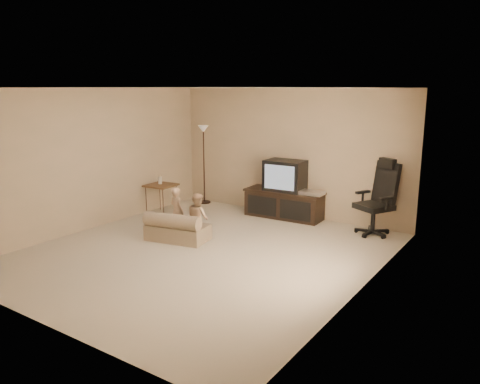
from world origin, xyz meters
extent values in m
plane|color=#BDAD96|center=(0.00, 0.00, 0.00)|extent=(5.50, 5.50, 0.00)
plane|color=white|center=(0.00, 0.00, 2.50)|extent=(5.50, 5.50, 0.00)
plane|color=tan|center=(0.00, 2.75, 1.25)|extent=(5.00, 0.00, 5.00)
plane|color=tan|center=(0.00, -2.75, 1.25)|extent=(5.00, 0.00, 5.00)
plane|color=tan|center=(-2.50, 0.00, 1.25)|extent=(0.00, 5.50, 5.50)
plane|color=tan|center=(2.50, 0.00, 1.25)|extent=(0.00, 5.50, 5.50)
cube|color=black|center=(0.06, 2.49, 0.24)|extent=(1.54, 0.61, 0.49)
cube|color=black|center=(0.06, 2.49, 0.52)|extent=(1.58, 0.65, 0.04)
cube|color=black|center=(-0.29, 2.20, 0.25)|extent=(0.63, 0.05, 0.37)
cube|color=black|center=(0.43, 2.23, 0.25)|extent=(0.63, 0.05, 0.37)
cube|color=black|center=(0.06, 2.51, 0.84)|extent=(0.78, 0.57, 0.59)
cube|color=white|center=(0.07, 2.24, 0.84)|extent=(0.62, 0.04, 0.46)
cube|color=#B8B8BB|center=(0.66, 2.46, 0.57)|extent=(0.45, 0.32, 0.06)
cylinder|color=black|center=(1.87, 2.35, 0.26)|extent=(0.07, 0.07, 0.42)
cube|color=black|center=(1.87, 2.35, 0.50)|extent=(0.71, 0.71, 0.09)
cube|color=black|center=(1.99, 2.57, 0.89)|extent=(0.53, 0.40, 0.74)
cube|color=black|center=(1.99, 2.57, 1.24)|extent=(0.33, 0.24, 0.17)
cube|color=black|center=(1.62, 2.48, 0.70)|extent=(0.20, 0.29, 0.04)
cube|color=black|center=(2.12, 2.22, 0.70)|extent=(0.20, 0.29, 0.04)
cube|color=brown|center=(-2.15, 1.35, 0.58)|extent=(0.58, 0.58, 0.03)
cylinder|color=black|center=(-2.35, 1.12, 0.29)|extent=(0.02, 0.02, 0.59)
cylinder|color=black|center=(-1.92, 1.15, 0.29)|extent=(0.02, 0.02, 0.59)
cylinder|color=black|center=(-2.38, 1.55, 0.29)|extent=(0.02, 0.02, 0.59)
cylinder|color=black|center=(-1.95, 1.58, 0.29)|extent=(0.02, 0.02, 0.59)
cylinder|color=silver|center=(-2.21, 1.39, 0.68)|extent=(0.08, 0.08, 0.15)
cone|color=beige|center=(-2.21, 1.39, 0.78)|extent=(0.06, 0.06, 0.05)
cylinder|color=black|center=(-1.99, 2.55, 0.01)|extent=(0.27, 0.27, 0.03)
cylinder|color=black|center=(-1.99, 2.55, 0.82)|extent=(0.03, 0.03, 1.62)
cone|color=beige|center=(-1.99, 2.55, 1.63)|extent=(0.23, 0.23, 0.15)
cube|color=tan|center=(-0.75, 0.25, 0.13)|extent=(1.09, 0.73, 0.26)
cylinder|color=tan|center=(-0.71, 0.08, 0.37)|extent=(1.02, 0.42, 0.24)
imported|color=tan|center=(-0.91, 0.42, 0.43)|extent=(0.35, 0.29, 0.85)
imported|color=tan|center=(-0.44, 0.41, 0.41)|extent=(0.45, 0.34, 0.81)
camera|label=1|loc=(4.31, -5.40, 2.50)|focal=35.00mm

